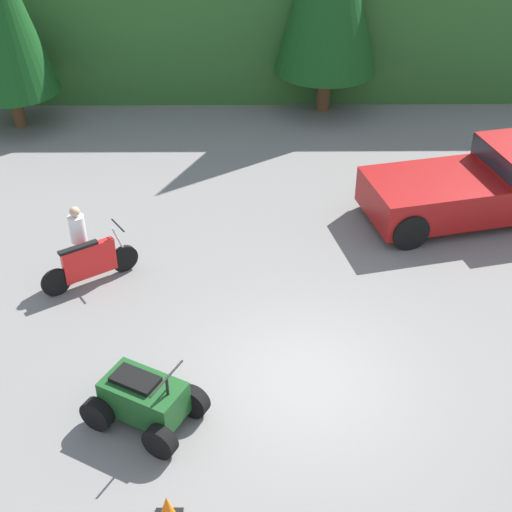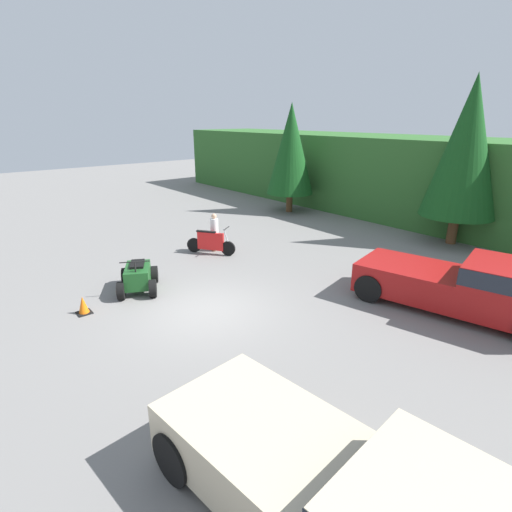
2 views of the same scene
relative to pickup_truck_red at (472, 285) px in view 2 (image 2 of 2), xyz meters
The scene contains 10 objects.
ground_plane 7.91m from the pickup_truck_red, 130.55° to the right, with size 80.00×80.00×0.00m, color slate.
hillside_backdrop 11.33m from the pickup_truck_red, 116.96° to the left, with size 44.00×6.00×4.52m.
tree_left 14.59m from the pickup_truck_red, 157.91° to the left, with size 2.82×2.82×6.40m.
tree_mid_left 8.31m from the pickup_truck_red, 119.09° to the left, with size 3.23×3.23×7.35m.
pickup_truck_red is the anchor object (origin of this frame).
pickup_truck_second 8.65m from the pickup_truck_red, 74.01° to the right, with size 6.03×2.77×1.76m.
dirt_bike 9.97m from the pickup_truck_red, 163.26° to the right, with size 1.90×1.32×1.21m.
quad_atv 10.47m from the pickup_truck_red, 138.90° to the right, with size 2.21×1.95×1.22m.
rider_person 10.10m from the pickup_truck_red, 165.70° to the right, with size 0.43×0.43×1.67m.
traffic_cone 11.53m from the pickup_truck_red, 129.51° to the right, with size 0.42×0.42×0.55m.
Camera 2 is at (9.40, -5.76, 5.61)m, focal length 28.00 mm.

